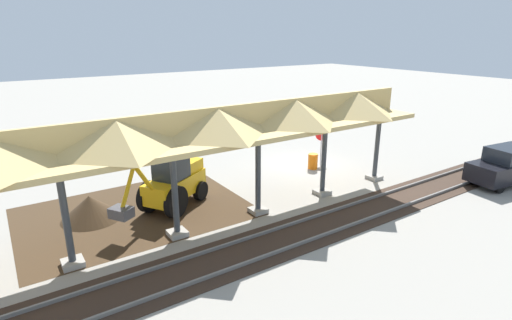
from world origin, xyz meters
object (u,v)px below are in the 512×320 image
traffic_barrel (313,161)px  backhoe (173,181)px  stop_sign (321,138)px  distant_parked_car (506,166)px

traffic_barrel → backhoe: bearing=3.6°
stop_sign → distant_parked_car: 9.84m
stop_sign → traffic_barrel: bearing=30.2°
backhoe → traffic_barrel: backhoe is taller
backhoe → traffic_barrel: size_ratio=5.68×
stop_sign → distant_parked_car: stop_sign is taller
stop_sign → backhoe: size_ratio=0.41×
stop_sign → traffic_barrel: (1.30, 0.76, -1.05)m
backhoe → traffic_barrel: bearing=-176.4°
distant_parked_car → backhoe: bearing=-23.7°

